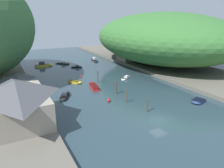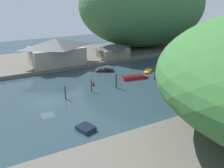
{
  "view_description": "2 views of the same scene",
  "coord_description": "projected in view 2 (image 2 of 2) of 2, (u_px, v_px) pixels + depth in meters",
  "views": [
    {
      "loc": [
        -22.48,
        -26.16,
        16.75
      ],
      "look_at": [
        -1.75,
        13.89,
        2.75
      ],
      "focal_mm": 35.0,
      "sensor_mm": 36.0,
      "label": 1
    },
    {
      "loc": [
        41.51,
        -9.47,
        18.96
      ],
      "look_at": [
        2.54,
        12.1,
        2.22
      ],
      "focal_mm": 40.0,
      "sensor_mm": 36.0,
      "label": 2
    }
  ],
  "objects": [
    {
      "name": "mooring_post_middle",
      "position": [
        116.0,
        81.0,
        51.34
      ],
      "size": [
        0.31,
        0.31,
        3.03
      ],
      "color": "#4C3D2D",
      "rests_on": "water_surface"
    },
    {
      "name": "boat_open_rowboat",
      "position": [
        178.0,
        91.0,
        49.37
      ],
      "size": [
        4.47,
        3.46,
        0.84
      ],
      "rotation": [
        0.0,
        0.0,
        2.14
      ],
      "color": "white",
      "rests_on": "water_surface"
    },
    {
      "name": "boat_red_skiff",
      "position": [
        148.0,
        71.0,
        61.82
      ],
      "size": [
        3.52,
        3.93,
        0.56
      ],
      "rotation": [
        0.0,
        0.0,
        3.8
      ],
      "color": "gold",
      "rests_on": "water_surface"
    },
    {
      "name": "boat_far_upstream",
      "position": [
        206.0,
        55.0,
        75.6
      ],
      "size": [
        5.99,
        2.25,
        1.74
      ],
      "rotation": [
        0.0,
        0.0,
        4.77
      ],
      "color": "gold",
      "rests_on": "water_surface"
    },
    {
      "name": "mooring_post_farthest",
      "position": [
        155.0,
        73.0,
        55.89
      ],
      "size": [
        0.25,
        0.25,
        3.25
      ],
      "color": "#4C3D2D",
      "rests_on": "water_surface"
    },
    {
      "name": "left_bank",
      "position": [
        115.0,
        51.0,
        80.98
      ],
      "size": [
        22.0,
        120.0,
        0.9
      ],
      "color": "#666056",
      "rests_on": "ground"
    },
    {
      "name": "boat_small_dinghy",
      "position": [
        104.0,
        70.0,
        62.08
      ],
      "size": [
        3.44,
        4.93,
        1.18
      ],
      "rotation": [
        0.0,
        0.0,
        2.68
      ],
      "color": "black",
      "rests_on": "water_surface"
    },
    {
      "name": "boathouse_shed",
      "position": [
        113.0,
        50.0,
        71.41
      ],
      "size": [
        6.13,
        8.78,
        3.87
      ],
      "color": "gray",
      "rests_on": "left_bank"
    },
    {
      "name": "channel_buoy_near",
      "position": [
        93.0,
        84.0,
        53.04
      ],
      "size": [
        0.64,
        0.64,
        0.96
      ],
      "color": "red",
      "rests_on": "water_surface"
    },
    {
      "name": "mooring_post_nearest",
      "position": [
        65.0,
        93.0,
        45.99
      ],
      "size": [
        0.25,
        0.25,
        2.6
      ],
      "color": "#4C3D2D",
      "rests_on": "water_surface"
    },
    {
      "name": "mooring_post_second",
      "position": [
        91.0,
        85.0,
        49.34
      ],
      "size": [
        0.22,
        0.22,
        2.75
      ],
      "color": "#4C3D2D",
      "rests_on": "water_surface"
    },
    {
      "name": "waterfront_building",
      "position": [
        56.0,
        51.0,
        64.65
      ],
      "size": [
        9.43,
        14.3,
        6.59
      ],
      "color": "gray",
      "rests_on": "left_bank"
    },
    {
      "name": "channel_buoy_far",
      "position": [
        170.0,
        72.0,
        61.26
      ],
      "size": [
        0.5,
        0.5,
        0.75
      ],
      "color": "red",
      "rests_on": "water_surface"
    },
    {
      "name": "boat_near_quay",
      "position": [
        215.0,
        67.0,
        64.75
      ],
      "size": [
        3.92,
        2.72,
        0.9
      ],
      "rotation": [
        0.0,
        0.0,
        1.13
      ],
      "color": "black",
      "rests_on": "water_surface"
    },
    {
      "name": "person_on_quay",
      "position": [
        65.0,
        61.0,
        64.03
      ],
      "size": [
        0.29,
        0.41,
        1.69
      ],
      "rotation": [
        0.0,
        0.0,
        1.39
      ],
      "color": "#282D3D",
      "rests_on": "left_bank"
    },
    {
      "name": "boat_navy_launch",
      "position": [
        136.0,
        77.0,
        57.01
      ],
      "size": [
        2.59,
        6.46,
        0.72
      ],
      "rotation": [
        0.0,
        0.0,
        6.11
      ],
      "color": "red",
      "rests_on": "water_surface"
    },
    {
      "name": "water_surface",
      "position": [
        173.0,
        77.0,
        58.56
      ],
      "size": [
        130.0,
        130.0,
        0.0
      ],
      "primitive_type": "plane",
      "color": "#283D47",
      "rests_on": "ground"
    },
    {
      "name": "hillside_left",
      "position": [
        144.0,
        5.0,
        82.22
      ],
      "size": [
        32.06,
        44.88,
        27.05
      ],
      "color": "#3D6B3D",
      "rests_on": "left_bank"
    },
    {
      "name": "boat_cabin_cruiser",
      "position": [
        84.0,
        127.0,
        36.24
      ],
      "size": [
        3.56,
        2.82,
        0.63
      ],
      "rotation": [
        0.0,
        0.0,
        1.87
      ],
      "color": "navy",
      "rests_on": "water_surface"
    }
  ]
}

